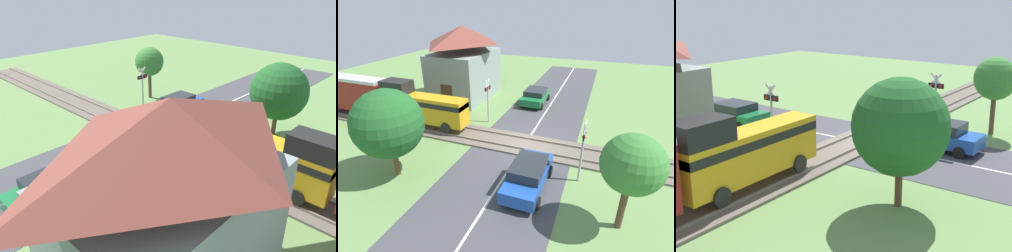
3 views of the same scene
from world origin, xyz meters
TOP-DOWN VIEW (x-y plane):
  - ground_plane at (0.00, 0.00)m, footprint 60.00×60.00m
  - road_surface at (0.00, 0.00)m, footprint 48.00×6.40m
  - track_bed at (0.00, 0.00)m, footprint 2.80×48.00m
  - train at (0.00, 11.18)m, footprint 1.58×13.22m
  - car_near_crossing at (-4.04, -1.44)m, footprint 4.11×1.86m
  - car_far_side at (7.93, 1.44)m, footprint 4.00×2.05m
  - crossing_signal_west_approach at (-2.59, -3.78)m, footprint 0.90×0.18m
  - crossing_signal_east_approach at (2.59, 3.78)m, footprint 0.90×0.18m
  - station_building at (7.44, 8.42)m, footprint 7.36×5.03m
  - pedestrian_by_station at (2.45, 8.44)m, footprint 0.44×0.44m
  - tree_by_station at (13.34, 9.44)m, footprint 3.44×3.44m
  - tree_roadside_hedge at (-5.51, 5.57)m, footprint 3.58×3.58m
  - tree_beyond_track at (-5.21, -5.74)m, footprint 2.38×2.38m

SIDE VIEW (x-z plane):
  - ground_plane at x=0.00m, z-range 0.00..0.00m
  - road_surface at x=0.00m, z-range 0.00..0.02m
  - track_bed at x=0.00m, z-range -0.05..0.19m
  - car_far_side at x=7.93m, z-range 0.05..1.43m
  - car_near_crossing at x=-4.04m, z-range 0.04..1.51m
  - pedestrian_by_station at x=2.45m, z-range -0.08..1.71m
  - train at x=0.00m, z-range 0.26..3.44m
  - crossing_signal_west_approach at x=-2.59m, z-range 0.47..3.95m
  - crossing_signal_east_approach at x=2.59m, z-range 0.47..3.95m
  - tree_by_station at x=13.34m, z-range 0.45..4.81m
  - tree_roadside_hedge at x=-5.51m, z-range 0.63..5.47m
  - tree_beyond_track at x=-5.21m, z-range 0.95..5.28m
  - station_building at x=7.44m, z-range -0.07..6.62m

